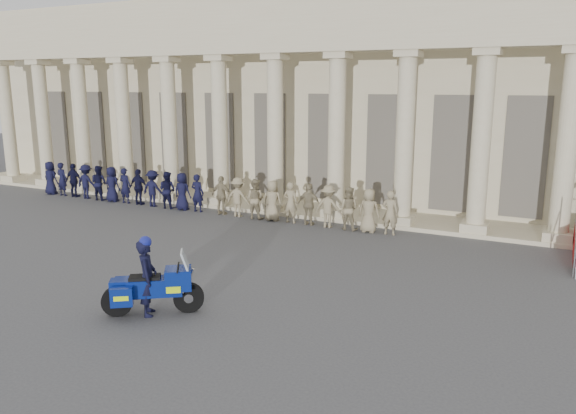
% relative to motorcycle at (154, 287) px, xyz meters
% --- Properties ---
extents(ground, '(90.00, 90.00, 0.00)m').
position_rel_motorcycle_xyz_m(ground, '(-0.98, 2.35, -0.64)').
color(ground, '#474749').
rests_on(ground, ground).
extents(building, '(40.00, 12.50, 9.00)m').
position_rel_motorcycle_xyz_m(building, '(-0.98, 17.09, 3.89)').
color(building, '#C3B692').
rests_on(building, ground).
extents(officer_rank, '(17.20, 0.59, 1.57)m').
position_rel_motorcycle_xyz_m(officer_rank, '(-5.44, 9.11, 0.15)').
color(officer_rank, black).
rests_on(officer_rank, ground).
extents(motorcycle, '(1.97, 1.60, 1.47)m').
position_rel_motorcycle_xyz_m(motorcycle, '(0.00, 0.00, 0.00)').
color(motorcycle, black).
rests_on(motorcycle, ground).
extents(rider, '(0.71, 0.77, 1.85)m').
position_rel_motorcycle_xyz_m(rider, '(-0.10, -0.07, 0.28)').
color(rider, black).
rests_on(rider, ground).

